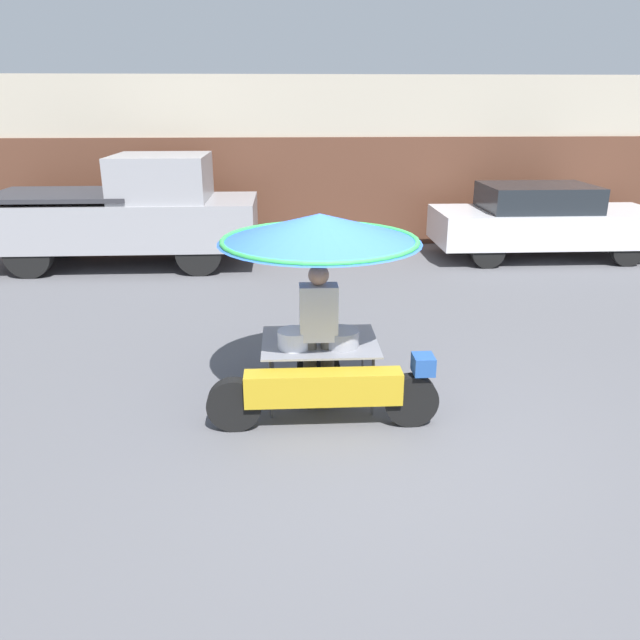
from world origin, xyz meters
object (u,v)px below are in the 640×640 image
(vendor_person, at_px, (319,330))
(parked_car, at_px, (543,220))
(pickup_truck, at_px, (129,213))
(vendor_motorcycle_cart, at_px, (321,257))

(vendor_person, relative_size, parked_car, 0.35)
(pickup_truck, bearing_deg, vendor_person, -61.89)
(vendor_motorcycle_cart, distance_m, vendor_person, 0.74)
(vendor_motorcycle_cart, xyz_separation_m, vendor_person, (-0.03, -0.12, -0.73))
(vendor_person, xyz_separation_m, parked_car, (4.87, 6.34, -0.09))
(vendor_motorcycle_cart, distance_m, pickup_truck, 6.93)
(vendor_motorcycle_cart, distance_m, parked_car, 7.92)
(vendor_person, bearing_deg, parked_car, 52.48)
(vendor_person, distance_m, parked_car, 7.99)
(pickup_truck, bearing_deg, parked_car, 1.12)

